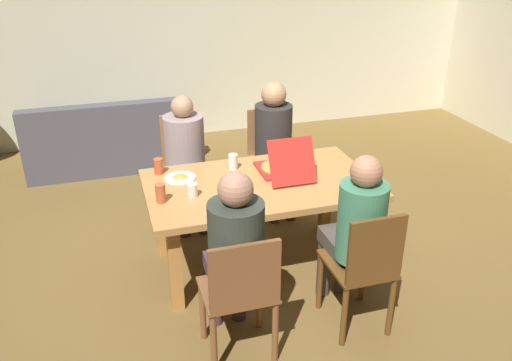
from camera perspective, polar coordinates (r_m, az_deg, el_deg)
The scene contains 19 objects.
ground_plane at distance 4.37m, azimuth 0.38°, elevation -8.79°, with size 20.00×20.00×0.00m, color brown.
back_wall at distance 6.79m, azimuth -7.84°, elevation 16.30°, with size 7.79×0.12×2.80m, color beige.
dining_table at distance 4.05m, azimuth 0.41°, elevation -1.39°, with size 1.72×1.00×0.73m.
chair_0 at distance 3.50m, azimuth 11.58°, elevation -9.05°, with size 0.39×0.45×0.93m.
person_0 at distance 3.50m, azimuth 10.69°, elevation -4.83°, with size 0.31×0.54×1.24m.
chair_1 at distance 4.87m, azimuth -7.75°, elevation 1.87°, with size 0.38×0.41×0.96m.
person_1 at distance 4.68m, azimuth -7.59°, elevation 3.21°, with size 0.35×0.52×1.19m.
chair_2 at distance 5.06m, azimuth 1.52°, elevation 2.68°, with size 0.39×0.43×0.94m.
person_2 at distance 4.86m, azimuth 2.05°, elevation 4.68°, with size 0.34×0.51×1.24m.
chair_3 at distance 3.22m, azimuth -1.65°, elevation -11.99°, with size 0.44×0.39×0.90m.
person_3 at distance 3.19m, azimuth -2.33°, elevation -7.29°, with size 0.33×0.51×1.26m.
pizza_box_0 at distance 4.15m, azimuth 2.90°, elevation 1.48°, with size 0.35×0.51×0.34m.
plate_0 at distance 3.75m, azimuth -2.91°, elevation -1.95°, with size 0.23×0.23×0.03m.
plate_1 at distance 4.10m, azimuth -8.18°, elevation 0.33°, with size 0.24×0.24×0.03m.
drinking_glass_0 at distance 3.75m, azimuth -10.24°, elevation -1.36°, with size 0.07×0.07×0.14m, color #BB5431.
drinking_glass_1 at distance 4.21m, azimuth -2.49°, elevation 2.04°, with size 0.07×0.07×0.12m, color silver.
drinking_glass_2 at distance 3.80m, azimuth -6.87°, elevation -1.04°, with size 0.08×0.08×0.10m, color beige.
drinking_glass_3 at distance 4.19m, azimuth -10.46°, elevation 1.53°, with size 0.07×0.07×0.12m, color #B84E2A.
couch at distance 6.23m, azimuth -15.74°, elevation 4.02°, with size 1.73×0.85×0.80m.
Camera 1 is at (-1.07, -3.45, 2.47)m, focal length 37.12 mm.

